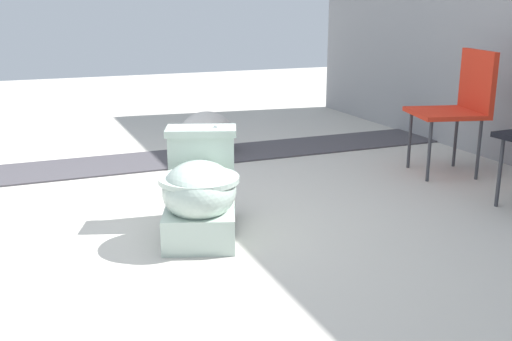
{
  "coord_description": "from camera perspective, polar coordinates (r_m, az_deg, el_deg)",
  "views": [
    {
      "loc": [
        2.94,
        -0.57,
        1.12
      ],
      "look_at": [
        0.2,
        0.55,
        0.3
      ],
      "focal_mm": 42.0,
      "sensor_mm": 36.0,
      "label": 1
    }
  ],
  "objects": [
    {
      "name": "ground_plane",
      "position": [
        3.19,
        -10.61,
        -5.32
      ],
      "size": [
        14.0,
        14.0,
        0.0
      ],
      "primitive_type": "plane",
      "color": "#B7B2A8"
    },
    {
      "name": "gravel_strip",
      "position": [
        4.53,
        -7.92,
        1.12
      ],
      "size": [
        0.56,
        8.0,
        0.01
      ],
      "primitive_type": "cube",
      "color": "#423F44",
      "rests_on": "ground"
    },
    {
      "name": "toilet",
      "position": [
        2.99,
        -5.32,
        -2.07
      ],
      "size": [
        0.72,
        0.56,
        0.52
      ],
      "rotation": [
        0.0,
        0.0,
        -0.35
      ],
      "color": "#B2C6B7",
      "rests_on": "ground"
    },
    {
      "name": "folding_chair_left",
      "position": [
        4.26,
        18.94,
        6.45
      ],
      "size": [
        0.54,
        0.54,
        0.83
      ],
      "rotation": [
        0.0,
        0.0,
        -1.83
      ],
      "color": "red",
      "rests_on": "ground"
    },
    {
      "name": "boulder_near",
      "position": [
        4.67,
        -4.72,
        3.61
      ],
      "size": [
        0.6,
        0.56,
        0.33
      ],
      "primitive_type": "ellipsoid",
      "rotation": [
        0.0,
        0.0,
        2.74
      ],
      "color": "#B7B2AD",
      "rests_on": "ground"
    }
  ]
}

